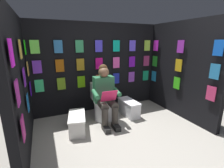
{
  "coord_description": "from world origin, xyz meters",
  "views": [
    {
      "loc": [
        1.21,
        1.59,
        1.62
      ],
      "look_at": [
        0.05,
        -1.08,
        0.85
      ],
      "focal_mm": 25.84,
      "sensor_mm": 36.0,
      "label": 1
    }
  ],
  "objects_px": {
    "toilet": "(102,104)",
    "comic_longbox_near": "(129,108)",
    "person_reading": "(105,95)",
    "comic_longbox_far": "(77,123)"
  },
  "relations": [
    {
      "from": "toilet",
      "to": "comic_longbox_near",
      "type": "xyz_separation_m",
      "value": [
        -0.6,
        0.11,
        -0.15
      ]
    },
    {
      "from": "toilet",
      "to": "comic_longbox_near",
      "type": "height_order",
      "value": "toilet"
    },
    {
      "from": "comic_longbox_near",
      "to": "person_reading",
      "type": "bearing_deg",
      "value": 8.94
    },
    {
      "from": "comic_longbox_far",
      "to": "person_reading",
      "type": "bearing_deg",
      "value": -158.22
    },
    {
      "from": "person_reading",
      "to": "comic_longbox_near",
      "type": "relative_size",
      "value": 1.95
    },
    {
      "from": "toilet",
      "to": "comic_longbox_near",
      "type": "distance_m",
      "value": 0.63
    },
    {
      "from": "comic_longbox_near",
      "to": "toilet",
      "type": "bearing_deg",
      "value": -12.18
    },
    {
      "from": "person_reading",
      "to": "comic_longbox_far",
      "type": "bearing_deg",
      "value": 12.06
    },
    {
      "from": "person_reading",
      "to": "toilet",
      "type": "bearing_deg",
      "value": -89.64
    },
    {
      "from": "toilet",
      "to": "comic_longbox_near",
      "type": "relative_size",
      "value": 1.26
    }
  ]
}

